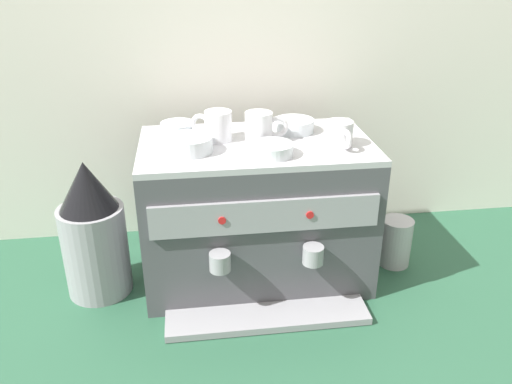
# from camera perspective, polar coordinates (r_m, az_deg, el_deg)

# --- Properties ---
(ground_plane) EXTENTS (4.00, 4.00, 0.00)m
(ground_plane) POSITION_cam_1_polar(r_m,az_deg,el_deg) (1.65, 0.00, -8.64)
(ground_plane) COLOR #28563D
(tiled_backsplash_wall) EXTENTS (2.80, 0.03, 1.19)m
(tiled_backsplash_wall) POSITION_cam_1_polar(r_m,az_deg,el_deg) (1.72, -1.47, 14.41)
(tiled_backsplash_wall) COLOR silver
(tiled_backsplash_wall) RESTS_ON ground_plane
(espresso_machine) EXTENTS (0.65, 0.48, 0.43)m
(espresso_machine) POSITION_cam_1_polar(r_m,az_deg,el_deg) (1.54, 0.02, -2.18)
(espresso_machine) COLOR #4C4C51
(espresso_machine) RESTS_ON ground_plane
(ceramic_cup_0) EXTENTS (0.12, 0.08, 0.08)m
(ceramic_cup_0) POSITION_cam_1_polar(r_m,az_deg,el_deg) (1.46, -4.32, 7.25)
(ceramic_cup_0) COLOR white
(ceramic_cup_0) RESTS_ON espresso_machine
(ceramic_cup_1) EXTENTS (0.12, 0.08, 0.08)m
(ceramic_cup_1) POSITION_cam_1_polar(r_m,az_deg,el_deg) (1.44, 0.48, 7.08)
(ceramic_cup_1) COLOR white
(ceramic_cup_1) RESTS_ON espresso_machine
(ceramic_cup_2) EXTENTS (0.07, 0.11, 0.07)m
(ceramic_cup_2) POSITION_cam_1_polar(r_m,az_deg,el_deg) (1.43, 9.14, 6.29)
(ceramic_cup_2) COLOR white
(ceramic_cup_2) RESTS_ON espresso_machine
(ceramic_bowl_0) EXTENTS (0.11, 0.11, 0.03)m
(ceramic_bowl_0) POSITION_cam_1_polar(r_m,az_deg,el_deg) (1.36, 1.79, 4.65)
(ceramic_bowl_0) COLOR silver
(ceramic_bowl_0) RESTS_ON espresso_machine
(ceramic_bowl_1) EXTENTS (0.12, 0.12, 0.04)m
(ceramic_bowl_1) POSITION_cam_1_polar(r_m,az_deg,el_deg) (1.54, 4.18, 7.24)
(ceramic_bowl_1) COLOR silver
(ceramic_bowl_1) RESTS_ON espresso_machine
(ceramic_bowl_2) EXTENTS (0.12, 0.12, 0.04)m
(ceramic_bowl_2) POSITION_cam_1_polar(r_m,az_deg,el_deg) (1.39, -7.24, 5.17)
(ceramic_bowl_2) COLOR silver
(ceramic_bowl_2) RESTS_ON espresso_machine
(ceramic_bowl_3) EXTENTS (0.10, 0.10, 0.04)m
(ceramic_bowl_3) POSITION_cam_1_polar(r_m,az_deg,el_deg) (1.52, -8.55, 6.84)
(ceramic_bowl_3) COLOR silver
(ceramic_bowl_3) RESTS_ON espresso_machine
(coffee_grinder) EXTENTS (0.18, 0.18, 0.41)m
(coffee_grinder) POSITION_cam_1_polar(r_m,az_deg,el_deg) (1.54, -17.38, -4.29)
(coffee_grinder) COLOR #939399
(coffee_grinder) RESTS_ON ground_plane
(milk_pitcher) EXTENTS (0.10, 0.10, 0.16)m
(milk_pitcher) POSITION_cam_1_polar(r_m,az_deg,el_deg) (1.70, 15.02, -5.30)
(milk_pitcher) COLOR #B7B7BC
(milk_pitcher) RESTS_ON ground_plane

